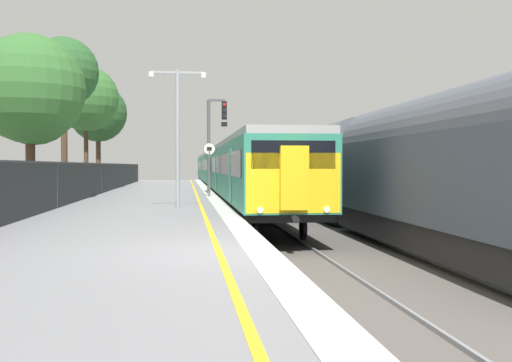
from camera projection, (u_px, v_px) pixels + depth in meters
The scene contains 10 objects.
ground at pixel (385, 283), 11.06m from camera, with size 17.40×110.00×1.21m.
commuter_train_at_platform at pixel (224, 169), 48.20m from camera, with size 2.83×62.88×3.81m.
freight_train_adjacent_track at pixel (322, 167), 31.76m from camera, with size 2.60×44.75×4.44m.
signal_gantry at pixel (214, 135), 33.45m from camera, with size 1.10×0.24×5.13m.
speed_limit_sign at pixel (209, 162), 30.13m from camera, with size 0.59×0.08×2.63m.
platform_lamp_mid at pixel (178, 125), 21.37m from camera, with size 2.00×0.20×4.85m.
background_tree_left at pixel (99, 115), 49.20m from camera, with size 4.60×4.60×8.04m.
background_tree_centre at pixel (86, 100), 39.51m from camera, with size 4.22×4.22×7.94m.
background_tree_right at pixel (31, 94), 26.50m from camera, with size 4.72×4.72×7.18m.
background_tree_back at pixel (63, 75), 33.22m from camera, with size 3.76×3.76×8.49m.
Camera 1 is at (-0.93, -10.67, 1.51)m, focal length 43.12 mm.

